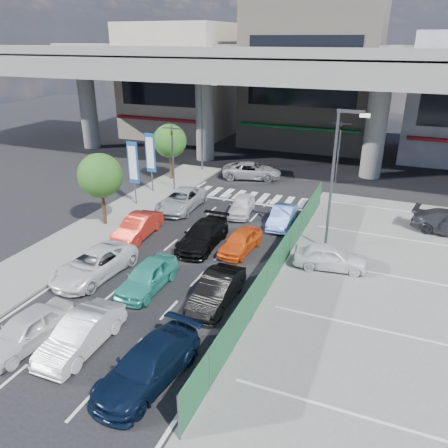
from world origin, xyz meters
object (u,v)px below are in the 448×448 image
at_px(street_lamp_left, 203,119).
at_px(tree_far, 170,141).
at_px(traffic_light_right, 340,137).
at_px(street_lamp_right, 336,170).
at_px(traffic_cone, 319,255).
at_px(wagon_silver_front_left, 181,200).
at_px(kei_truck_front_right, 282,216).
at_px(parked_sedan_white, 330,257).
at_px(sedan_white_mid_left, 94,264).
at_px(tree_near, 100,176).
at_px(hatch_black_mid_right, 216,290).
at_px(taxi_orange_right, 241,241).
at_px(taxi_orange_left, 138,227).
at_px(taxi_teal_mid, 147,276).
at_px(signboard_near, 133,165).
at_px(sedan_white_front_mid, 241,205).
at_px(van_white_back_left, 27,330).
at_px(signboard_far, 150,155).
at_px(crossing_wagon_silver, 252,171).
at_px(hatch_white_back_mid, 81,334).
at_px(minivan_navy_back, 148,365).
at_px(sedan_black_mid, 203,235).
at_px(traffic_light_left, 172,142).

distance_m(street_lamp_left, tree_far, 4.04).
bearing_deg(traffic_light_right, street_lamp_right, -82.66).
bearing_deg(traffic_cone, traffic_light_right, 95.58).
height_order(wagon_silver_front_left, kei_truck_front_right, wagon_silver_front_left).
bearing_deg(street_lamp_right, parked_sedan_white, -78.66).
distance_m(sedan_white_mid_left, parked_sedan_white, 12.33).
relative_size(tree_near, hatch_black_mid_right, 1.15).
relative_size(taxi_orange_right, traffic_cone, 5.76).
relative_size(traffic_light_right, wagon_silver_front_left, 1.05).
bearing_deg(taxi_orange_left, taxi_teal_mid, -56.78).
xyz_separation_m(street_lamp_left, hatch_black_mid_right, (9.69, -19.65, -4.08)).
bearing_deg(signboard_near, taxi_teal_mid, -54.54).
height_order(signboard_near, parked_sedan_white, signboard_near).
height_order(signboard_near, sedan_white_front_mid, signboard_near).
height_order(street_lamp_left, van_white_back_left, street_lamp_left).
bearing_deg(taxi_orange_right, kei_truck_front_right, 80.80).
relative_size(signboard_far, crossing_wagon_silver, 0.93).
bearing_deg(tree_far, van_white_back_left, -76.18).
bearing_deg(crossing_wagon_silver, taxi_teal_mid, 168.75).
bearing_deg(hatch_black_mid_right, taxi_orange_right, 98.33).
bearing_deg(parked_sedan_white, street_lamp_left, 36.53).
bearing_deg(hatch_black_mid_right, street_lamp_left, 115.90).
xyz_separation_m(van_white_back_left, hatch_white_back_mid, (2.19, 0.61, -0.00)).
relative_size(signboard_near, taxi_orange_left, 1.12).
xyz_separation_m(hatch_white_back_mid, hatch_black_mid_right, (3.63, 4.96, 0.00)).
xyz_separation_m(tree_far, minivan_navy_back, (10.88, -21.66, -2.70)).
bearing_deg(sedan_black_mid, taxi_teal_mid, -96.42).
bearing_deg(sedan_white_mid_left, tree_near, 126.42).
bearing_deg(minivan_navy_back, tree_near, 139.84).
bearing_deg(hatch_white_back_mid, sedan_white_mid_left, 122.33).
bearing_deg(hatch_white_back_mid, sedan_black_mid, 86.47).
distance_m(tree_near, hatch_black_mid_right, 12.11).
distance_m(taxi_orange_left, kei_truck_front_right, 9.28).
bearing_deg(sedan_black_mid, parked_sedan_white, -1.19).
relative_size(signboard_near, tree_near, 0.98).
height_order(van_white_back_left, taxi_orange_left, same).
height_order(hatch_white_back_mid, crossing_wagon_silver, crossing_wagon_silver).
distance_m(taxi_orange_left, crossing_wagon_silver, 14.49).
relative_size(street_lamp_left, signboard_far, 1.70).
relative_size(traffic_light_left, street_lamp_right, 0.65).
xyz_separation_m(street_lamp_left, taxi_orange_right, (8.85, -14.18, -4.15)).
bearing_deg(hatch_white_back_mid, traffic_light_left, 106.91).
height_order(minivan_navy_back, taxi_orange_right, minivan_navy_back).
xyz_separation_m(hatch_black_mid_right, parked_sedan_white, (4.28, 5.31, 0.03)).
xyz_separation_m(street_lamp_left, sedan_white_mid_left, (2.88, -19.74, -4.08)).
xyz_separation_m(signboard_far, sedan_black_mid, (7.82, -7.37, -2.37)).
distance_m(street_lamp_right, parked_sedan_white, 4.70).
bearing_deg(van_white_back_left, signboard_far, 111.94).
height_order(traffic_light_right, hatch_black_mid_right, traffic_light_right).
bearing_deg(traffic_cone, taxi_teal_mid, -139.86).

